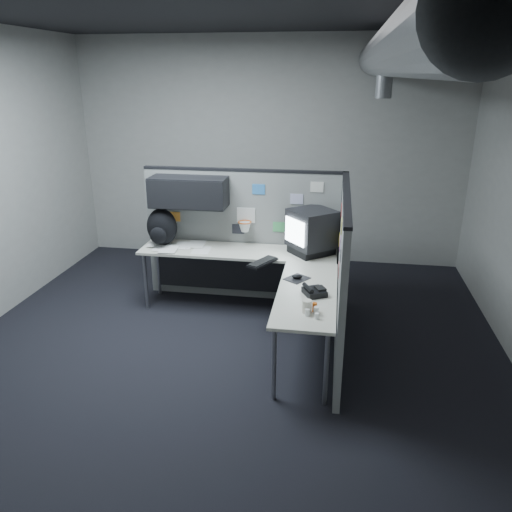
% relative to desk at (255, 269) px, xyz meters
% --- Properties ---
extents(room, '(5.62, 5.62, 3.22)m').
position_rel_desk_xyz_m(room, '(0.41, -0.70, 1.48)').
color(room, black).
rests_on(room, ground).
extents(partition_back, '(2.44, 0.42, 1.63)m').
position_rel_desk_xyz_m(partition_back, '(-0.40, 0.53, 0.38)').
color(partition_back, gray).
rests_on(partition_back, ground).
extents(partition_right, '(0.07, 2.23, 1.63)m').
position_rel_desk_xyz_m(partition_right, '(0.95, -0.49, 0.21)').
color(partition_right, gray).
rests_on(partition_right, ground).
extents(desk, '(2.31, 2.11, 0.73)m').
position_rel_desk_xyz_m(desk, '(0.00, 0.00, 0.00)').
color(desk, beige).
rests_on(desk, ground).
extents(monitor, '(0.63, 0.63, 0.51)m').
position_rel_desk_xyz_m(monitor, '(0.61, 0.31, 0.38)').
color(monitor, black).
rests_on(monitor, desk).
extents(keyboard, '(0.31, 0.42, 0.04)m').
position_rel_desk_xyz_m(keyboard, '(0.11, -0.11, 0.13)').
color(keyboard, black).
rests_on(keyboard, desk).
extents(mouse, '(0.28, 0.29, 0.05)m').
position_rel_desk_xyz_m(mouse, '(0.51, -0.48, 0.13)').
color(mouse, black).
rests_on(mouse, desk).
extents(phone, '(0.25, 0.26, 0.09)m').
position_rel_desk_xyz_m(phone, '(0.70, -0.84, 0.15)').
color(phone, black).
rests_on(phone, desk).
extents(bottles, '(0.13, 0.18, 0.08)m').
position_rel_desk_xyz_m(bottles, '(0.72, -1.25, 0.15)').
color(bottles, silver).
rests_on(bottles, desk).
extents(cup, '(0.11, 0.11, 0.12)m').
position_rel_desk_xyz_m(cup, '(0.66, -1.22, 0.17)').
color(cup, beige).
rests_on(cup, desk).
extents(papers, '(0.80, 0.54, 0.02)m').
position_rel_desk_xyz_m(papers, '(-0.97, 0.27, 0.13)').
color(papers, white).
rests_on(papers, desk).
extents(backpack, '(0.43, 0.42, 0.45)m').
position_rel_desk_xyz_m(backpack, '(-1.18, 0.31, 0.34)').
color(backpack, black).
rests_on(backpack, desk).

